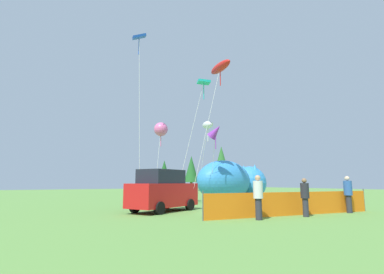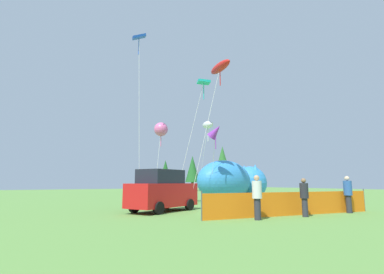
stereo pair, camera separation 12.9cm
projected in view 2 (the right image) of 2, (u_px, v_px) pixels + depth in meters
name	position (u px, v px, depth m)	size (l,w,h in m)	color
ground_plane	(236.00, 212.00, 16.03)	(120.00, 120.00, 0.00)	#609342
parked_car	(163.00, 191.00, 16.39)	(4.69, 3.45, 2.26)	red
folding_chair	(280.00, 201.00, 16.92)	(0.70, 0.70, 0.90)	#1959A5
inflatable_cat	(232.00, 182.00, 25.40)	(8.46, 5.04, 3.38)	#338CD8
safety_fence	(294.00, 204.00, 14.46)	(9.95, 1.17, 1.22)	orange
spectator_in_red_shirt	(304.00, 196.00, 13.89)	(0.39, 0.39, 1.77)	#2D2D38
spectator_in_grey_shirt	(257.00, 195.00, 12.75)	(0.41, 0.41, 1.88)	#2D2D38
spectator_in_blue_shirt	(348.00, 193.00, 15.62)	(0.41, 0.41, 1.90)	#2D2D38
kite_red_lizard	(220.00, 68.00, 20.43)	(3.64, 3.27, 9.90)	silver
kite_blue_box	(139.00, 41.00, 20.61)	(1.09, 2.55, 11.88)	silver
kite_pink_octopus	(161.00, 129.00, 22.67)	(1.49, 1.59, 6.08)	silver
kite_purple_delta	(216.00, 132.00, 21.67)	(1.48, 2.82, 5.86)	silver
kite_white_ghost	(208.00, 125.00, 23.35)	(1.15, 2.83, 6.48)	silver
kite_teal_diamond	(203.00, 84.00, 21.73)	(3.02, 1.19, 8.95)	silver
horizon_tree_west	(192.00, 169.00, 58.34)	(2.82, 2.82, 6.72)	brown
horizon_tree_mid	(165.00, 172.00, 56.94)	(2.41, 2.41, 5.76)	brown
horizon_tree_northeast	(223.00, 163.00, 54.22)	(3.40, 3.40, 8.10)	brown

